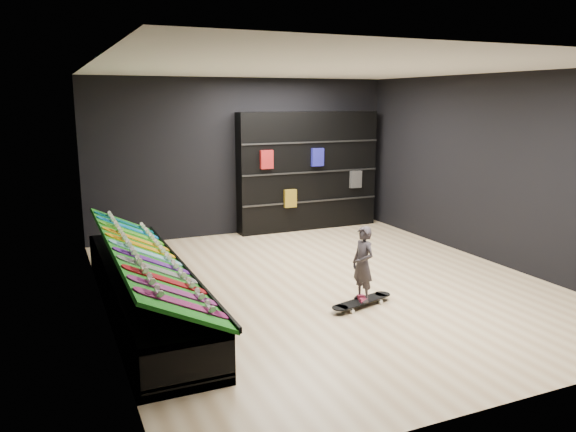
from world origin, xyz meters
name	(u,v)px	position (x,y,z in m)	size (l,w,h in m)	color
floor	(326,284)	(0.00, 0.00, 0.00)	(6.00, 7.00, 0.01)	beige
ceiling	(329,68)	(0.00, 0.00, 3.00)	(6.00, 7.00, 0.01)	white
wall_back	(243,157)	(0.00, 3.50, 1.50)	(6.00, 0.02, 3.00)	black
wall_front	(525,236)	(0.00, -3.50, 1.50)	(6.00, 0.02, 3.00)	black
wall_left	(99,195)	(-3.00, 0.00, 1.50)	(0.02, 7.00, 3.00)	black
wall_right	(495,170)	(3.00, 0.00, 1.50)	(0.02, 7.00, 3.00)	black
display_rack	(144,291)	(-2.55, 0.00, 0.25)	(0.90, 4.50, 0.50)	black
turf_ramp	(146,255)	(-2.50, 0.00, 0.71)	(1.00, 4.50, 0.04)	#0F600F
back_shelving	(308,171)	(1.31, 3.32, 1.18)	(2.95, 0.34, 2.36)	black
floor_skateboard	(362,303)	(0.01, -0.98, 0.05)	(0.98, 0.22, 0.09)	black
child	(363,278)	(0.01, -0.98, 0.38)	(0.22, 0.15, 0.58)	black
display_board_0	(183,303)	(-2.49, -1.90, 0.74)	(0.98, 0.22, 0.09)	#E5198C
display_board_1	(174,291)	(-2.49, -1.52, 0.74)	(0.98, 0.22, 0.09)	#2626BF
display_board_2	(166,280)	(-2.49, -1.14, 0.74)	(0.98, 0.22, 0.09)	red
display_board_3	(159,270)	(-2.49, -0.76, 0.74)	(0.98, 0.22, 0.09)	black
display_board_4	(153,261)	(-2.49, -0.38, 0.74)	(0.98, 0.22, 0.09)	purple
display_board_5	(147,253)	(-2.49, 0.00, 0.74)	(0.98, 0.22, 0.09)	#0CB2E5
display_board_6	(142,246)	(-2.49, 0.38, 0.74)	(0.98, 0.22, 0.09)	yellow
display_board_7	(137,239)	(-2.49, 0.76, 0.74)	(0.98, 0.22, 0.09)	orange
display_board_8	(133,233)	(-2.49, 1.14, 0.74)	(0.98, 0.22, 0.09)	green
display_board_9	(129,228)	(-2.49, 1.52, 0.74)	(0.98, 0.22, 0.09)	blue
display_board_10	(125,223)	(-2.49, 1.90, 0.74)	(0.98, 0.22, 0.09)	#0C8C99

